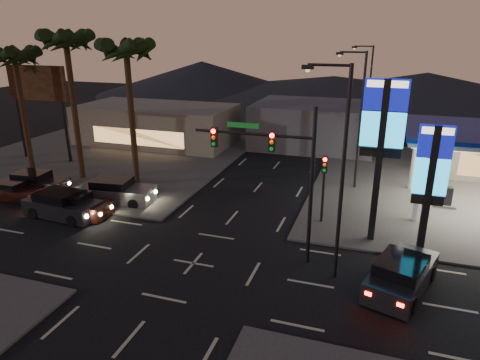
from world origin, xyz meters
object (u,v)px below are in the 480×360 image
(traffic_signal_mast, at_px, (277,161))
(car_lane_b_rear, at_px, (14,191))
(pylon_sign_short, at_px, (431,172))
(pylon_sign_tall, at_px, (382,130))
(car_lane_a_mid, at_px, (74,205))
(car_lane_b_front, at_px, (116,192))
(car_lane_a_front, at_px, (62,205))
(car_lane_b_mid, at_px, (36,183))
(suv_station, at_px, (401,275))

(traffic_signal_mast, relative_size, car_lane_b_rear, 1.97)
(pylon_sign_short, bearing_deg, pylon_sign_tall, 158.20)
(traffic_signal_mast, bearing_deg, car_lane_a_mid, 175.12)
(pylon_sign_short, height_order, car_lane_a_mid, pylon_sign_short)
(car_lane_b_rear, bearing_deg, car_lane_b_front, 14.07)
(car_lane_a_front, bearing_deg, car_lane_b_mid, 148.27)
(pylon_sign_short, bearing_deg, car_lane_b_mid, 177.03)
(car_lane_a_front, height_order, suv_station, car_lane_a_front)
(car_lane_a_mid, xyz_separation_m, car_lane_b_rear, (-5.96, 1.08, -0.10))
(pylon_sign_tall, xyz_separation_m, car_lane_b_front, (-16.98, 0.52, -5.62))
(car_lane_b_front, bearing_deg, traffic_signal_mast, -18.24)
(suv_station, bearing_deg, car_lane_a_mid, 173.36)
(traffic_signal_mast, xyz_separation_m, car_lane_a_mid, (-13.47, 1.15, -4.52))
(car_lane_a_mid, bearing_deg, traffic_signal_mast, -4.88)
(pylon_sign_tall, relative_size, traffic_signal_mast, 1.12)
(pylon_sign_short, distance_m, car_lane_a_front, 21.78)
(suv_station, bearing_deg, car_lane_b_mid, 168.76)
(pylon_sign_tall, xyz_separation_m, car_lane_b_rear, (-24.17, -1.29, -5.79))
(car_lane_a_front, relative_size, car_lane_b_mid, 1.08)
(car_lane_b_rear, bearing_deg, pylon_sign_short, 0.61)
(car_lane_b_mid, height_order, car_lane_b_rear, car_lane_b_mid)
(pylon_sign_tall, xyz_separation_m, car_lane_b_mid, (-23.78, 0.36, -5.68))
(traffic_signal_mast, relative_size, car_lane_a_front, 1.54)
(car_lane_b_mid, bearing_deg, car_lane_b_front, 1.32)
(pylon_sign_short, distance_m, traffic_signal_mast, 7.69)
(suv_station, bearing_deg, car_lane_a_front, 174.45)
(pylon_sign_short, xyz_separation_m, car_lane_a_mid, (-20.72, -1.36, -3.95))
(pylon_sign_short, relative_size, car_lane_b_mid, 1.45)
(pylon_sign_short, height_order, car_lane_b_front, pylon_sign_short)
(car_lane_b_mid, distance_m, suv_station, 25.75)
(car_lane_b_mid, bearing_deg, car_lane_b_rear, -103.46)
(pylon_sign_tall, height_order, car_lane_b_rear, pylon_sign_tall)
(car_lane_a_front, bearing_deg, car_lane_b_front, 59.45)
(car_lane_b_rear, bearing_deg, suv_station, -7.49)
(car_lane_b_front, xyz_separation_m, car_lane_b_rear, (-7.20, -1.80, -0.17))
(car_lane_a_front, relative_size, car_lane_a_mid, 1.10)
(car_lane_b_mid, bearing_deg, traffic_signal_mast, -11.50)
(pylon_sign_short, height_order, suv_station, pylon_sign_short)
(car_lane_b_front, bearing_deg, car_lane_a_front, -120.55)
(pylon_sign_tall, relative_size, car_lane_b_front, 1.70)
(car_lane_b_mid, height_order, suv_station, suv_station)
(car_lane_a_mid, height_order, car_lane_b_mid, car_lane_b_mid)
(pylon_sign_tall, bearing_deg, car_lane_b_front, 178.25)
(traffic_signal_mast, xyz_separation_m, car_lane_b_front, (-12.23, 4.03, -4.45))
(traffic_signal_mast, height_order, suv_station, traffic_signal_mast)
(car_lane_b_rear, xyz_separation_m, suv_station, (25.65, -3.37, 0.16))
(pylon_sign_tall, bearing_deg, car_lane_a_mid, -172.61)
(pylon_sign_tall, relative_size, car_lane_b_rear, 2.22)
(car_lane_b_front, distance_m, car_lane_b_rear, 7.42)
(pylon_sign_tall, bearing_deg, traffic_signal_mast, -143.48)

